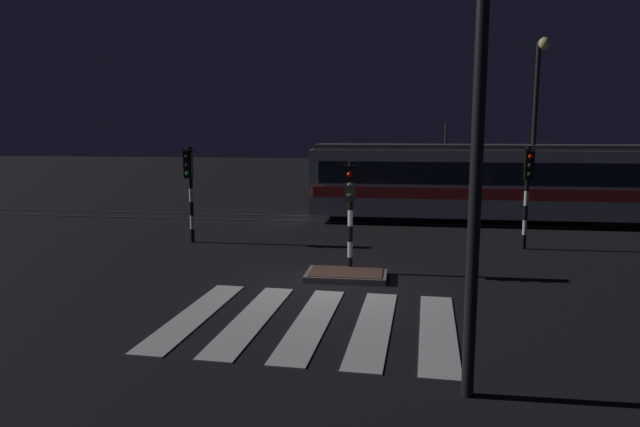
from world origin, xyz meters
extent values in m
plane|color=black|center=(0.00, 0.00, 0.00)|extent=(120.00, 120.00, 0.00)
cube|color=#59595E|center=(0.00, 9.61, 0.01)|extent=(80.00, 0.12, 0.03)
cube|color=#59595E|center=(0.00, 11.04, 0.01)|extent=(80.00, 0.12, 0.03)
cube|color=silver|center=(-2.51, -2.65, 0.01)|extent=(0.90, 4.50, 0.02)
cube|color=silver|center=(-1.26, -2.70, 0.01)|extent=(0.90, 4.50, 0.02)
cube|color=silver|center=(0.00, -2.76, 0.01)|extent=(0.90, 4.50, 0.02)
cube|color=silver|center=(1.26, -2.82, 0.01)|extent=(0.90, 4.50, 0.02)
cube|color=silver|center=(2.51, -2.87, 0.01)|extent=(0.90, 4.50, 0.02)
cube|color=slate|center=(0.37, 0.79, 0.08)|extent=(2.11, 1.32, 0.16)
cube|color=brown|center=(0.37, 0.79, 0.17)|extent=(1.90, 1.19, 0.02)
cylinder|color=black|center=(0.41, 1.37, 0.22)|extent=(0.14, 0.14, 0.43)
cylinder|color=white|center=(0.41, 1.37, 0.65)|extent=(0.14, 0.14, 0.43)
cylinder|color=black|center=(0.41, 1.37, 1.09)|extent=(0.14, 0.14, 0.43)
cylinder|color=white|center=(0.41, 1.37, 1.52)|extent=(0.14, 0.14, 0.43)
cylinder|color=black|center=(0.41, 1.37, 1.95)|extent=(0.14, 0.14, 0.43)
cylinder|color=white|center=(0.41, 1.37, 2.39)|extent=(0.14, 0.14, 0.43)
cylinder|color=black|center=(0.41, 1.37, 2.82)|extent=(0.14, 0.14, 0.43)
cube|color=black|center=(0.41, 1.20, 2.44)|extent=(0.28, 0.20, 0.90)
sphere|color=red|center=(0.41, 1.09, 2.72)|extent=(0.14, 0.14, 0.14)
sphere|color=black|center=(0.41, 1.09, 2.44)|extent=(0.14, 0.14, 0.14)
sphere|color=black|center=(0.41, 1.09, 2.16)|extent=(0.14, 0.14, 0.14)
cube|color=black|center=(0.41, 1.20, 2.93)|extent=(0.36, 0.24, 0.04)
cylinder|color=black|center=(5.77, 5.25, 0.24)|extent=(0.14, 0.14, 0.48)
cylinder|color=white|center=(5.77, 5.25, 0.72)|extent=(0.14, 0.14, 0.48)
cylinder|color=black|center=(5.77, 5.25, 1.20)|extent=(0.14, 0.14, 0.48)
cylinder|color=white|center=(5.77, 5.25, 1.67)|extent=(0.14, 0.14, 0.48)
cylinder|color=black|center=(5.77, 5.25, 2.15)|extent=(0.14, 0.14, 0.48)
cylinder|color=white|center=(5.77, 5.25, 2.63)|extent=(0.14, 0.14, 0.48)
cylinder|color=black|center=(5.77, 5.25, 3.11)|extent=(0.14, 0.14, 0.48)
cube|color=black|center=(5.77, 5.08, 2.75)|extent=(0.28, 0.20, 0.90)
sphere|color=red|center=(5.77, 4.97, 3.03)|extent=(0.14, 0.14, 0.14)
sphere|color=black|center=(5.77, 4.97, 2.75)|extent=(0.14, 0.14, 0.14)
sphere|color=black|center=(5.77, 4.97, 2.47)|extent=(0.14, 0.14, 0.14)
cube|color=black|center=(5.77, 5.08, 3.24)|extent=(0.36, 0.24, 0.04)
cylinder|color=black|center=(-5.36, 4.79, 0.23)|extent=(0.14, 0.14, 0.47)
cylinder|color=white|center=(-5.36, 4.79, 0.70)|extent=(0.14, 0.14, 0.47)
cylinder|color=black|center=(-5.36, 4.79, 1.17)|extent=(0.14, 0.14, 0.47)
cylinder|color=white|center=(-5.36, 4.79, 1.64)|extent=(0.14, 0.14, 0.47)
cylinder|color=black|center=(-5.36, 4.79, 2.11)|extent=(0.14, 0.14, 0.47)
cylinder|color=white|center=(-5.36, 4.79, 2.58)|extent=(0.14, 0.14, 0.47)
cylinder|color=black|center=(-5.36, 4.79, 3.05)|extent=(0.14, 0.14, 0.47)
cube|color=black|center=(-5.36, 4.62, 2.69)|extent=(0.28, 0.20, 0.90)
sphere|color=black|center=(-5.36, 4.51, 2.97)|extent=(0.14, 0.14, 0.14)
sphere|color=black|center=(-5.36, 4.51, 2.69)|extent=(0.14, 0.14, 0.14)
sphere|color=green|center=(-5.36, 4.51, 2.41)|extent=(0.14, 0.14, 0.14)
cube|color=black|center=(-5.36, 4.62, 3.18)|extent=(0.36, 0.24, 0.04)
cylinder|color=black|center=(2.78, -5.57, 3.68)|extent=(0.18, 0.18, 7.37)
cylinder|color=black|center=(6.92, 9.93, 3.61)|extent=(0.18, 0.18, 7.22)
cylinder|color=black|center=(6.92, 9.48, 7.12)|extent=(0.10, 0.90, 0.10)
sphere|color=#F9E08C|center=(6.92, 9.03, 7.04)|extent=(0.44, 0.44, 0.44)
cube|color=silver|center=(5.89, 10.32, 1.70)|extent=(15.73, 2.50, 2.70)
cube|color=red|center=(5.89, 9.05, 1.35)|extent=(15.41, 0.04, 0.44)
cube|color=red|center=(5.89, 11.59, 1.35)|extent=(15.41, 0.04, 0.44)
cube|color=black|center=(5.89, 9.06, 2.15)|extent=(14.94, 0.03, 0.90)
cube|color=#4C4C51|center=(5.89, 10.32, 3.15)|extent=(15.41, 2.30, 0.20)
cylinder|color=#262628|center=(3.53, 10.32, 3.65)|extent=(0.08, 0.08, 1.00)
cube|color=black|center=(10.21, 10.32, 0.17)|extent=(2.20, 2.00, 0.35)
cube|color=black|center=(1.56, 10.32, 0.17)|extent=(2.20, 2.00, 0.35)
camera|label=1|loc=(1.73, -13.70, 3.92)|focal=31.89mm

